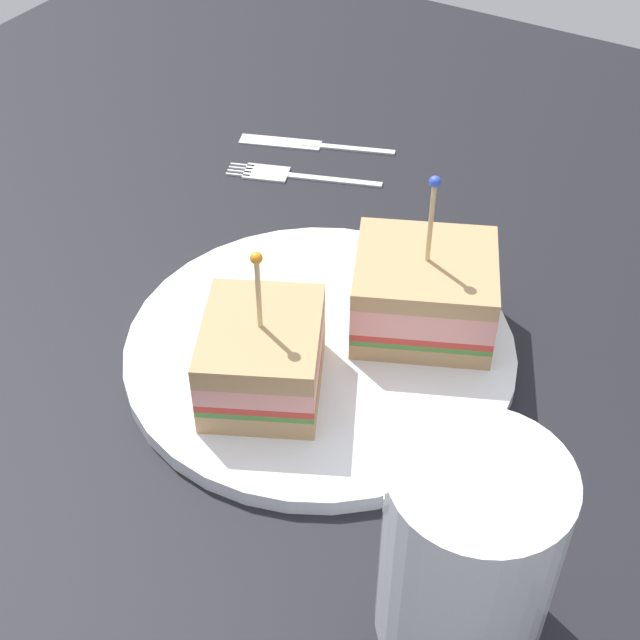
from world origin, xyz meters
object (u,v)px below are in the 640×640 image
drink_glass (467,564)px  knife (307,144)px  plate (320,350)px  sandwich_half_back (262,357)px  sandwich_half_front (424,292)px  fork (286,174)px

drink_glass → knife: size_ratio=0.88×
drink_glass → plate: bearing=-129.6°
plate → sandwich_half_back: (5.00, -0.98, 3.07)cm
sandwich_half_front → fork: size_ratio=0.91×
fork → sandwich_half_back: bearing=29.2°
sandwich_half_front → fork: (-11.58, -17.73, -3.55)cm
sandwich_half_back → fork: size_ratio=0.83×
sandwich_half_front → drink_glass: size_ratio=0.99×
plate → fork: bearing=-141.8°
fork → knife: (-4.89, -1.00, 0.00)cm
plate → sandwich_half_front: sandwich_half_front is taller
plate → knife: plate is taller
sandwich_half_front → sandwich_half_back: bearing=-29.1°
drink_glass → fork: size_ratio=0.92×
drink_glass → knife: drink_glass is taller
sandwich_half_back → fork: bearing=-150.8°
drink_glass → knife: bearing=-139.3°
plate → knife: (-21.54, -14.09, -0.38)cm
sandwich_half_back → plate: bearing=168.9°
knife → sandwich_half_front: bearing=48.7°
sandwich_half_front → drink_glass: bearing=31.0°
knife → fork: bearing=11.5°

